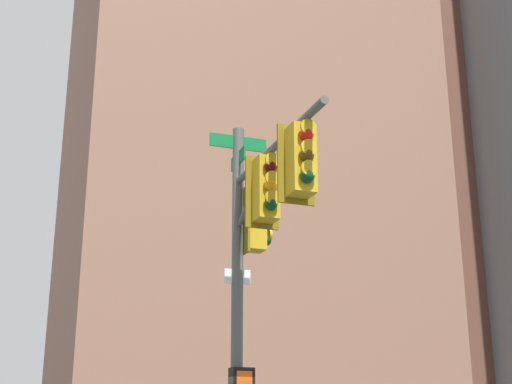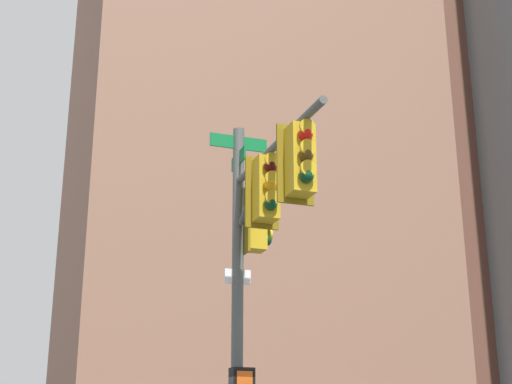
{
  "view_description": "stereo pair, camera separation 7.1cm",
  "coord_description": "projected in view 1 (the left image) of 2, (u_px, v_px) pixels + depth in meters",
  "views": [
    {
      "loc": [
        -3.8,
        -11.66,
        1.55
      ],
      "look_at": [
        0.13,
        -0.78,
        5.34
      ],
      "focal_mm": 53.61,
      "sensor_mm": 36.0,
      "label": 1
    },
    {
      "loc": [
        -3.73,
        -11.69,
        1.55
      ],
      "look_at": [
        0.13,
        -0.78,
        5.34
      ],
      "focal_mm": 53.61,
      "sensor_mm": 36.0,
      "label": 2
    }
  ],
  "objects": [
    {
      "name": "building_brick_farside",
      "position": [
        509.0,
        204.0,
        71.8
      ],
      "size": [
        20.95,
        16.47,
        45.66
      ],
      "primitive_type": "cube",
      "color": "brown",
      "rests_on": "ground_plane"
    },
    {
      "name": "building_brick_nearside",
      "position": [
        240.0,
        50.0,
        51.91
      ],
      "size": [
        21.13,
        16.42,
        53.74
      ],
      "primitive_type": "cube",
      "color": "#845B47",
      "rests_on": "ground_plane"
    },
    {
      "name": "signal_pole_assembly",
      "position": [
        260.0,
        236.0,
        11.95
      ],
      "size": [
        1.12,
        3.87,
        6.77
      ],
      "rotation": [
        0.0,
        0.0,
        4.72
      ],
      "color": "#4C514C",
      "rests_on": "ground_plane"
    },
    {
      "name": "building_brick_midblock",
      "position": [
        329.0,
        166.0,
        64.36
      ],
      "size": [
        20.14,
        18.95,
        47.22
      ],
      "primitive_type": "cube",
      "color": "brown",
      "rests_on": "ground_plane"
    }
  ]
}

